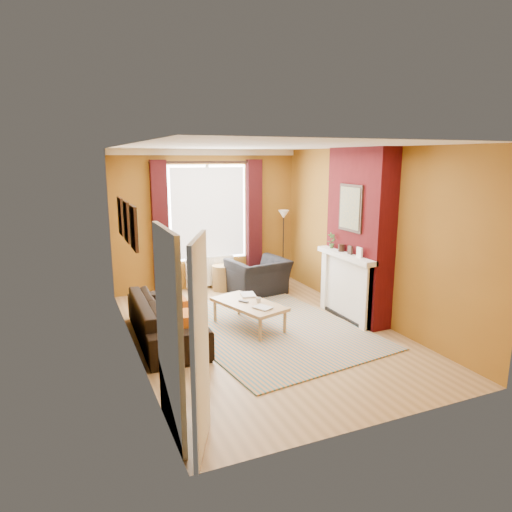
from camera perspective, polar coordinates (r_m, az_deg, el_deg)
name	(u,v)px	position (r m, az deg, el deg)	size (l,w,h in m)	color
ground	(262,332)	(7.16, 0.80, -9.43)	(5.50, 5.50, 0.00)	olive
room_walls	(292,238)	(7.28, 4.55, 2.26)	(3.82, 5.54, 2.83)	#8C5C1B
striped_rug	(268,327)	(7.31, 1.52, -8.88)	(2.94, 3.76, 0.02)	teal
sofa	(166,318)	(6.92, -11.20, -7.64)	(2.16, 0.84, 0.63)	black
armchair	(258,277)	(8.97, 0.27, -2.58)	(1.07, 0.93, 0.69)	black
coffee_table	(249,305)	(7.19, -0.93, -6.18)	(0.97, 1.37, 0.41)	tan
wicker_stool	(223,278)	(9.26, -4.21, -2.71)	(0.42, 0.42, 0.51)	olive
floor_lamp	(283,226)	(9.59, 3.46, 3.78)	(0.26, 0.26, 1.56)	black
book_a	(258,309)	(6.83, 0.30, -6.68)	(0.20, 0.27, 0.03)	#999999
book_b	(241,295)	(7.52, -1.87, -4.91)	(0.23, 0.31, 0.02)	#999999
mug	(259,300)	(7.15, 0.34, -5.55)	(0.09, 0.09, 0.08)	#999999
tv_remote	(244,301)	(7.19, -1.57, -5.71)	(0.13, 0.17, 0.02)	#29292C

